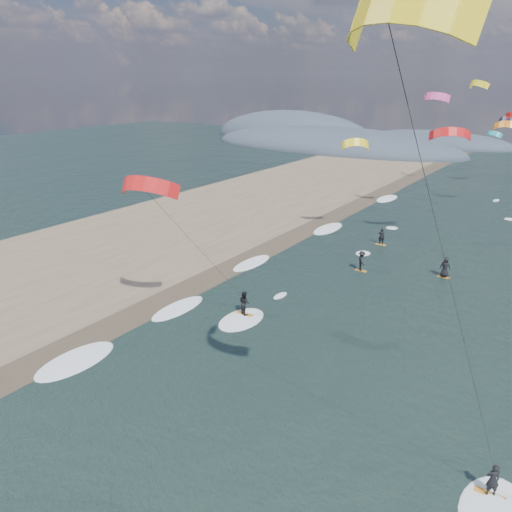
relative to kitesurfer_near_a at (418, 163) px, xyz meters
The scene contains 9 objects.
ground 17.81m from the kitesurfer_near_a, 155.39° to the right, with size 260.00×260.00×0.00m, color black.
sand_strip 37.01m from the kitesurfer_near_a, behind, with size 26.00×240.00×0.00m, color brown.
wet_sand_strip 26.55m from the kitesurfer_near_a, 165.64° to the left, with size 3.00×240.00×0.00m, color #382D23.
coastal_hills 117.79m from the kitesurfer_near_a, 117.81° to the left, with size 80.00×41.00×15.00m.
kitesurfer_near_a is the anchor object (origin of this frame).
kitesurfer_near_b 20.60m from the kitesurfer_near_a, 154.83° to the left, with size 7.19×8.58×11.60m.
far_kitesurfers 32.33m from the kitesurfer_near_a, 109.27° to the left, with size 8.90×8.89×1.84m.
bg_kite_field 58.76m from the kitesurfer_near_a, 99.81° to the left, with size 13.28×52.73×9.56m.
shoreline_surf 27.01m from the kitesurfer_near_a, 153.31° to the left, with size 2.40×79.40×0.11m.
Camera 1 is at (13.87, -9.61, 16.56)m, focal length 35.00 mm.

